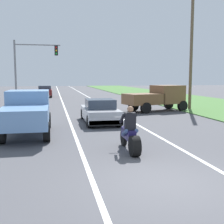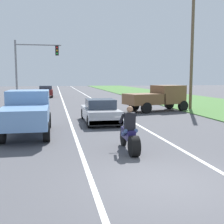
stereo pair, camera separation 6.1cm
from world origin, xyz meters
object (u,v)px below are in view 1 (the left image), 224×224
(motorcycle_with_rider, at_px, (130,135))
(distant_car_far_ahead, at_px, (45,91))
(sports_car_silver, at_px, (100,112))
(pickup_truck_right_shoulder_brown, at_px, (158,97))
(pickup_truck_left_lane_light_blue, at_px, (27,111))
(traffic_light_mast_near, at_px, (29,62))

(motorcycle_with_rider, relative_size, distant_car_far_ahead, 0.55)
(sports_car_silver, height_order, pickup_truck_right_shoulder_brown, pickup_truck_right_shoulder_brown)
(motorcycle_with_rider, bearing_deg, pickup_truck_right_shoulder_brown, 65.57)
(pickup_truck_left_lane_light_blue, height_order, pickup_truck_right_shoulder_brown, same)
(motorcycle_with_rider, height_order, traffic_light_mast_near, traffic_light_mast_near)
(sports_car_silver, relative_size, pickup_truck_right_shoulder_brown, 0.84)
(traffic_light_mast_near, bearing_deg, motorcycle_with_rider, -75.97)
(traffic_light_mast_near, distance_m, distant_car_far_ahead, 11.16)
(pickup_truck_left_lane_light_blue, bearing_deg, traffic_light_mast_near, 93.61)
(pickup_truck_right_shoulder_brown, bearing_deg, pickup_truck_left_lane_light_blue, -139.52)
(motorcycle_with_rider, bearing_deg, distant_car_far_ahead, 97.06)
(motorcycle_with_rider, distance_m, pickup_truck_right_shoulder_brown, 12.75)
(sports_car_silver, height_order, distant_car_far_ahead, distant_car_far_ahead)
(distant_car_far_ahead, bearing_deg, pickup_truck_left_lane_light_blue, -90.25)
(pickup_truck_left_lane_light_blue, bearing_deg, pickup_truck_right_shoulder_brown, 40.48)
(distant_car_far_ahead, bearing_deg, traffic_light_mast_near, -95.68)
(pickup_truck_right_shoulder_brown, height_order, distant_car_far_ahead, pickup_truck_right_shoulder_brown)
(sports_car_silver, distance_m, pickup_truck_right_shoulder_brown, 7.18)
(motorcycle_with_rider, xyz_separation_m, pickup_truck_right_shoulder_brown, (5.27, 11.60, 0.51))
(motorcycle_with_rider, distance_m, sports_car_silver, 6.75)
(sports_car_silver, bearing_deg, motorcycle_with_rider, -90.01)
(motorcycle_with_rider, distance_m, traffic_light_mast_near, 19.73)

